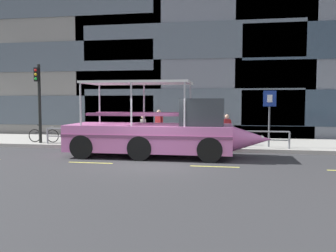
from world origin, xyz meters
TOP-DOWN VIEW (x-y plane):
  - ground_plane at (0.00, 0.00)m, footprint 120.00×120.00m
  - sidewalk at (0.00, 5.60)m, footprint 32.00×4.80m
  - curb_edge at (0.00, 3.11)m, footprint 32.00×0.18m
  - lane_centreline at (-0.00, -0.67)m, footprint 25.80×0.12m
  - curb_guardrail at (-0.36, 3.45)m, footprint 12.22×0.09m
  - traffic_light_pole at (-6.95, 3.61)m, footprint 0.24×0.46m
  - parking_sign at (4.84, 3.94)m, footprint 0.60×0.12m
  - leaned_bicycle at (-6.92, 3.93)m, footprint 1.74×0.46m
  - duck_tour_boat at (0.06, 1.29)m, footprint 8.79×2.58m
  - pedestrian_near_bow at (2.83, 4.55)m, footprint 0.44×0.22m
  - pedestrian_mid_left at (-0.77, 4.92)m, footprint 0.47×0.31m
  - pedestrian_mid_right at (-1.49, 4.30)m, footprint 0.25×0.41m

SIDE VIEW (x-z plane):
  - ground_plane at x=0.00m, z-range 0.00..0.00m
  - lane_centreline at x=0.00m, z-range 0.00..0.01m
  - sidewalk at x=0.00m, z-range 0.00..0.18m
  - curb_edge at x=0.00m, z-range 0.00..0.18m
  - leaned_bicycle at x=-6.92m, z-range 0.08..1.04m
  - curb_guardrail at x=-0.36m, z-range 0.33..1.15m
  - duck_tour_boat at x=0.06m, z-range -0.55..2.69m
  - pedestrian_mid_right at x=-1.49m, z-range 0.34..1.84m
  - pedestrian_near_bow at x=2.83m, z-range 0.34..1.89m
  - pedestrian_mid_left at x=-0.77m, z-range 0.36..2.11m
  - parking_sign at x=4.84m, z-range 0.67..3.39m
  - traffic_light_pole at x=-6.95m, z-range 0.62..4.76m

